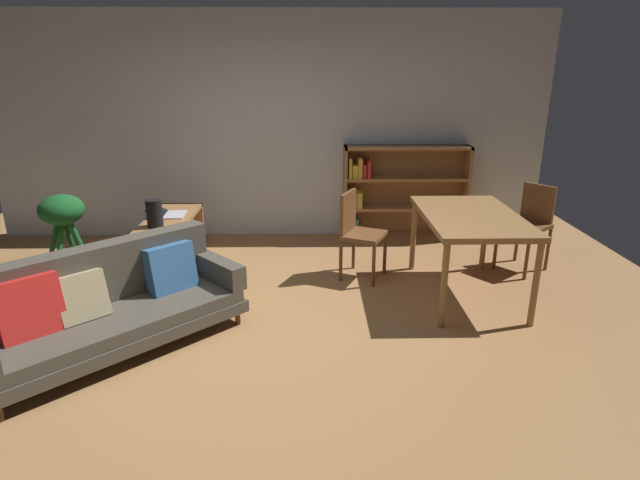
# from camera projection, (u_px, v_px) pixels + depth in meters

# --- Properties ---
(ground_plane) EXTENTS (8.16, 8.16, 0.00)m
(ground_plane) POSITION_uv_depth(u_px,v_px,m) (249.00, 336.00, 4.14)
(ground_plane) COLOR #9E7042
(back_wall_panel) EXTENTS (6.80, 0.10, 2.70)m
(back_wall_panel) POSITION_uv_depth(u_px,v_px,m) (269.00, 128.00, 6.26)
(back_wall_panel) COLOR silver
(back_wall_panel) RESTS_ON ground_plane
(fabric_couch) EXTENTS (1.91, 1.86, 0.77)m
(fabric_couch) POSITION_uv_depth(u_px,v_px,m) (108.00, 304.00, 3.89)
(fabric_couch) COLOR #56351E
(fabric_couch) RESTS_ON ground_plane
(media_console) EXTENTS (0.47, 1.29, 0.56)m
(media_console) POSITION_uv_depth(u_px,v_px,m) (170.00, 244.00, 5.43)
(media_console) COLOR olive
(media_console) RESTS_ON ground_plane
(open_laptop) EXTENTS (0.39, 0.33, 0.10)m
(open_laptop) POSITION_uv_depth(u_px,v_px,m) (168.00, 213.00, 5.44)
(open_laptop) COLOR silver
(open_laptop) RESTS_ON media_console
(desk_speaker) EXTENTS (0.15, 0.15, 0.27)m
(desk_speaker) POSITION_uv_depth(u_px,v_px,m) (154.00, 213.00, 5.03)
(desk_speaker) COLOR black
(desk_speaker) RESTS_ON media_console
(potted_floor_plant) EXTENTS (0.45, 0.44, 0.85)m
(potted_floor_plant) POSITION_uv_depth(u_px,v_px,m) (64.00, 223.00, 5.21)
(potted_floor_plant) COLOR #333338
(potted_floor_plant) RESTS_ON ground_plane
(dining_table) EXTENTS (0.86, 1.39, 0.79)m
(dining_table) POSITION_uv_depth(u_px,v_px,m) (470.00, 222.00, 4.69)
(dining_table) COLOR olive
(dining_table) RESTS_ON ground_plane
(dining_chair_near) EXTENTS (0.60, 0.59, 0.90)m
(dining_chair_near) POSITION_uv_depth(u_px,v_px,m) (529.00, 222.00, 5.38)
(dining_chair_near) COLOR brown
(dining_chair_near) RESTS_ON ground_plane
(dining_chair_far) EXTENTS (0.52, 0.53, 0.89)m
(dining_chair_far) POSITION_uv_depth(u_px,v_px,m) (358.00, 230.00, 5.18)
(dining_chair_far) COLOR brown
(dining_chair_far) RESTS_ON ground_plane
(bookshelf) EXTENTS (1.53, 0.29, 1.16)m
(bookshelf) POSITION_uv_depth(u_px,v_px,m) (398.00, 192.00, 6.39)
(bookshelf) COLOR olive
(bookshelf) RESTS_ON ground_plane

